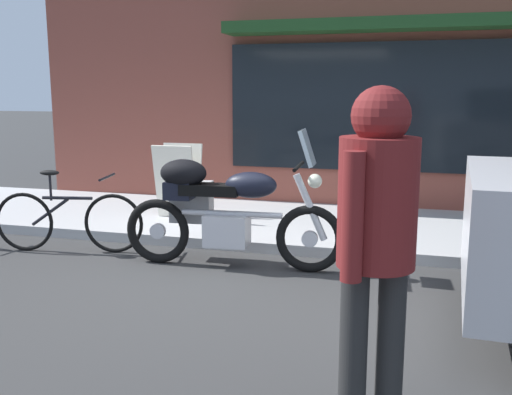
{
  "coord_description": "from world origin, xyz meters",
  "views": [
    {
      "loc": [
        1.88,
        -4.92,
        1.78
      ],
      "look_at": [
        0.3,
        0.7,
        0.7
      ],
      "focal_mm": 40.62,
      "sensor_mm": 36.0,
      "label": 1
    }
  ],
  "objects_px": {
    "parked_bicycle": "(68,220)",
    "pedestrian_walking": "(376,225)",
    "sandwich_board_sign": "(178,181)",
    "touring_motorcycle": "(220,207)"
  },
  "relations": [
    {
      "from": "touring_motorcycle",
      "to": "parked_bicycle",
      "type": "height_order",
      "value": "touring_motorcycle"
    },
    {
      "from": "parked_bicycle",
      "to": "pedestrian_walking",
      "type": "distance_m",
      "value": 4.53
    },
    {
      "from": "touring_motorcycle",
      "to": "sandwich_board_sign",
      "type": "relative_size",
      "value": 2.35
    },
    {
      "from": "parked_bicycle",
      "to": "pedestrian_walking",
      "type": "xyz_separation_m",
      "value": [
        3.54,
        -2.72,
        0.77
      ]
    },
    {
      "from": "pedestrian_walking",
      "to": "sandwich_board_sign",
      "type": "xyz_separation_m",
      "value": [
        -2.86,
        4.24,
        -0.53
      ]
    },
    {
      "from": "parked_bicycle",
      "to": "sandwich_board_sign",
      "type": "relative_size",
      "value": 1.72
    },
    {
      "from": "parked_bicycle",
      "to": "pedestrian_walking",
      "type": "relative_size",
      "value": 0.92
    },
    {
      "from": "touring_motorcycle",
      "to": "sandwich_board_sign",
      "type": "height_order",
      "value": "touring_motorcycle"
    },
    {
      "from": "sandwich_board_sign",
      "to": "touring_motorcycle",
      "type": "bearing_deg",
      "value": -53.99
    },
    {
      "from": "touring_motorcycle",
      "to": "pedestrian_walking",
      "type": "relative_size",
      "value": 1.26
    }
  ]
}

